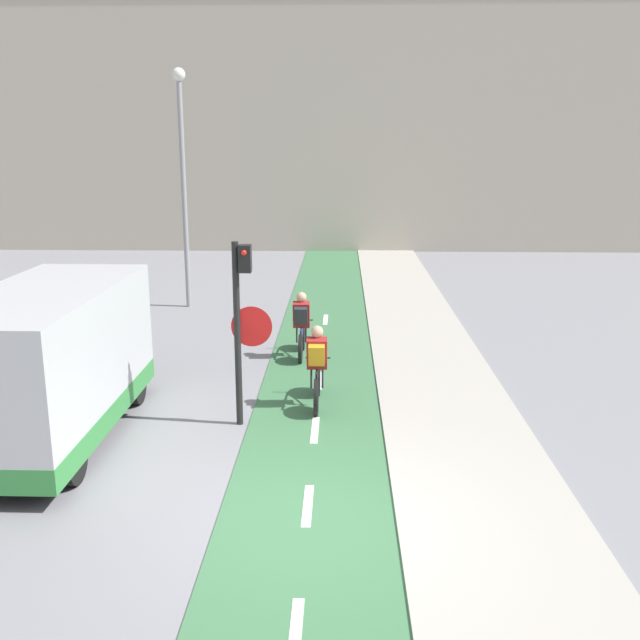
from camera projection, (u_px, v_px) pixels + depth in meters
name	position (u px, v px, depth m)	size (l,w,h in m)	color
ground_plane	(306.00, 527.00, 8.75)	(120.00, 120.00, 0.00)	gray
bike_lane	(306.00, 526.00, 8.75)	(2.24, 60.00, 0.02)	#3D7047
sidewalk_strip	(496.00, 528.00, 8.67)	(2.40, 60.00, 0.05)	#A8A399
building_row_background	(333.00, 117.00, 32.03)	(60.00, 5.20, 11.39)	#B2A899
traffic_light_pole	(242.00, 314.00, 11.50)	(0.67, 0.25, 3.07)	black
street_lamp_far	(183.00, 164.00, 19.57)	(0.36, 0.36, 6.54)	gray
cyclist_near	(317.00, 368.00, 12.61)	(0.46, 1.65, 1.48)	black
cyclist_far	(301.00, 326.00, 15.53)	(0.46, 1.61, 1.45)	black
van	(49.00, 367.00, 11.12)	(1.97, 4.81, 2.41)	#B7B7BC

